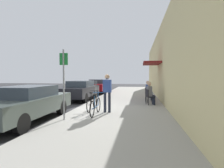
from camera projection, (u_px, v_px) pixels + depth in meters
ground_plane at (75, 111)px, 8.73m from camera, size 60.00×60.00×0.00m
sidewalk_slab at (124, 105)px, 10.34m from camera, size 4.50×32.00×0.12m
building_facade at (166, 62)px, 9.87m from camera, size 1.40×32.00×5.07m
parked_car_0 at (26, 103)px, 6.73m from camera, size 1.80×4.40×1.35m
parked_car_1 at (80, 90)px, 12.82m from camera, size 1.80×4.40×1.39m
parked_car_2 at (98, 86)px, 18.31m from camera, size 1.80×4.40×1.39m
parking_meter at (96, 90)px, 11.09m from camera, size 0.12×0.10×1.32m
street_sign at (64, 79)px, 6.51m from camera, size 0.32×0.06×2.60m
bicycle_0 at (96, 106)px, 7.37m from camera, size 0.46×1.71×0.90m
bicycle_1 at (92, 103)px, 8.29m from camera, size 0.46×1.71×0.90m
cafe_chair_0 at (149, 96)px, 9.87m from camera, size 0.55×0.55×0.87m
seated_patron_0 at (150, 92)px, 9.87m from camera, size 0.51×0.46×1.29m
cafe_chair_1 at (148, 94)px, 10.65m from camera, size 0.54×0.54×0.87m
cafe_chair_2 at (148, 93)px, 11.81m from camera, size 0.51×0.51×0.87m
seated_patron_2 at (149, 90)px, 11.78m from camera, size 0.47×0.41×1.29m
pedestrian_standing at (107, 90)px, 7.80m from camera, size 0.36×0.22×1.70m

